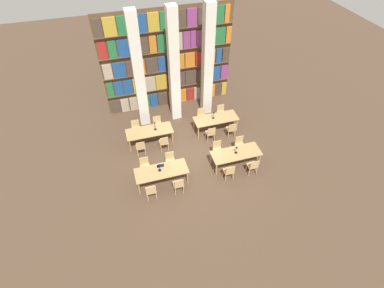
{
  "coord_description": "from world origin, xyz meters",
  "views": [
    {
      "loc": [
        -2.94,
        -9.98,
        10.45
      ],
      "look_at": [
        0.0,
        -0.13,
        0.68
      ],
      "focal_mm": 28.0,
      "sensor_mm": 36.0,
      "label": 1
    }
  ],
  "objects_px": {
    "chair_11": "(158,124)",
    "chair_10": "(164,142)",
    "chair_2": "(179,184)",
    "chair_4": "(229,171)",
    "chair_6": "(253,166)",
    "reading_table_0": "(161,172)",
    "reading_table_3": "(216,119)",
    "desk_lamp_3": "(213,114)",
    "chair_0": "(151,191)",
    "pillar_center": "(174,68)",
    "pillar_left": "(138,73)",
    "reading_table_1": "(236,154)",
    "desk_lamp_1": "(236,149)",
    "chair_14": "(231,129)",
    "laptop": "(160,166)",
    "chair_9": "(136,128)",
    "chair_5": "(218,149)",
    "chair_7": "(240,144)",
    "pillar_right": "(208,63)",
    "desk_lamp_0": "(159,166)",
    "desk_lamp_2": "(155,124)",
    "chair_13": "(202,116)",
    "chair_12": "(211,133)",
    "chair_3": "(170,160)",
    "reading_table_2": "(149,132)",
    "chair_1": "(145,166)",
    "chair_8": "(141,147)"
  },
  "relations": [
    {
      "from": "pillar_right",
      "to": "chair_13",
      "type": "height_order",
      "value": "pillar_right"
    },
    {
      "from": "chair_0",
      "to": "chair_14",
      "type": "relative_size",
      "value": 1.0
    },
    {
      "from": "desk_lamp_2",
      "to": "chair_13",
      "type": "xyz_separation_m",
      "value": [
        2.66,
        0.72,
        -0.59
      ]
    },
    {
      "from": "chair_0",
      "to": "chair_11",
      "type": "distance_m",
      "value": 4.36
    },
    {
      "from": "chair_2",
      "to": "chair_4",
      "type": "height_order",
      "value": "same"
    },
    {
      "from": "reading_table_0",
      "to": "chair_9",
      "type": "height_order",
      "value": "chair_9"
    },
    {
      "from": "pillar_center",
      "to": "chair_12",
      "type": "bearing_deg",
      "value": -64.06
    },
    {
      "from": "reading_table_0",
      "to": "chair_9",
      "type": "distance_m",
      "value": 3.52
    },
    {
      "from": "reading_table_0",
      "to": "chair_13",
      "type": "distance_m",
      "value": 4.55
    },
    {
      "from": "chair_9",
      "to": "chair_5",
      "type": "bearing_deg",
      "value": 142.73
    },
    {
      "from": "chair_11",
      "to": "chair_10",
      "type": "bearing_deg",
      "value": 90.0
    },
    {
      "from": "chair_6",
      "to": "desk_lamp_1",
      "type": "xyz_separation_m",
      "value": [
        -0.54,
        0.75,
        0.53
      ]
    },
    {
      "from": "pillar_center",
      "to": "reading_table_0",
      "type": "relative_size",
      "value": 2.62
    },
    {
      "from": "chair_6",
      "to": "chair_2",
      "type": "bearing_deg",
      "value": -178.76
    },
    {
      "from": "chair_0",
      "to": "chair_13",
      "type": "bearing_deg",
      "value": 49.65
    },
    {
      "from": "pillar_left",
      "to": "chair_4",
      "type": "xyz_separation_m",
      "value": [
        2.88,
        -5.08,
        -2.51
      ]
    },
    {
      "from": "chair_3",
      "to": "pillar_right",
      "type": "bearing_deg",
      "value": -128.73
    },
    {
      "from": "reading_table_1",
      "to": "chair_14",
      "type": "height_order",
      "value": "chair_14"
    },
    {
      "from": "chair_4",
      "to": "chair_12",
      "type": "height_order",
      "value": "same"
    },
    {
      "from": "chair_2",
      "to": "chair_6",
      "type": "xyz_separation_m",
      "value": [
        3.47,
        0.08,
        0.0
      ]
    },
    {
      "from": "chair_3",
      "to": "laptop",
      "type": "distance_m",
      "value": 0.8
    },
    {
      "from": "reading_table_0",
      "to": "reading_table_3",
      "type": "bearing_deg",
      "value": 37.99
    },
    {
      "from": "chair_14",
      "to": "desk_lamp_1",
      "type": "bearing_deg",
      "value": -106.69
    },
    {
      "from": "chair_11",
      "to": "chair_14",
      "type": "bearing_deg",
      "value": 157.22
    },
    {
      "from": "reading_table_1",
      "to": "desk_lamp_1",
      "type": "relative_size",
      "value": 5.88
    },
    {
      "from": "chair_10",
      "to": "chair_4",
      "type": "bearing_deg",
      "value": -48.45
    },
    {
      "from": "reading_table_2",
      "to": "desk_lamp_1",
      "type": "bearing_deg",
      "value": -37.0
    },
    {
      "from": "reading_table_1",
      "to": "chair_7",
      "type": "distance_m",
      "value": 0.93
    },
    {
      "from": "chair_5",
      "to": "chair_7",
      "type": "bearing_deg",
      "value": -180.0
    },
    {
      "from": "desk_lamp_0",
      "to": "chair_11",
      "type": "height_order",
      "value": "desk_lamp_0"
    },
    {
      "from": "pillar_right",
      "to": "chair_14",
      "type": "relative_size",
      "value": 6.73
    },
    {
      "from": "chair_5",
      "to": "chair_7",
      "type": "relative_size",
      "value": 1.0
    },
    {
      "from": "chair_6",
      "to": "chair_11",
      "type": "relative_size",
      "value": 1.0
    },
    {
      "from": "chair_4",
      "to": "chair_14",
      "type": "bearing_deg",
      "value": 66.01
    },
    {
      "from": "chair_4",
      "to": "chair_10",
      "type": "xyz_separation_m",
      "value": [
        -2.35,
        2.65,
        0.0
      ]
    },
    {
      "from": "chair_6",
      "to": "desk_lamp_3",
      "type": "xyz_separation_m",
      "value": [
        -0.68,
        3.43,
        0.54
      ]
    },
    {
      "from": "chair_1",
      "to": "desk_lamp_2",
      "type": "height_order",
      "value": "desk_lamp_2"
    },
    {
      "from": "chair_8",
      "to": "reading_table_3",
      "type": "xyz_separation_m",
      "value": [
        4.08,
        0.73,
        0.19
      ]
    },
    {
      "from": "chair_8",
      "to": "chair_13",
      "type": "bearing_deg",
      "value": 22.51
    },
    {
      "from": "desk_lamp_3",
      "to": "chair_14",
      "type": "bearing_deg",
      "value": -47.57
    },
    {
      "from": "reading_table_1",
      "to": "chair_13",
      "type": "bearing_deg",
      "value": 99.31
    },
    {
      "from": "laptop",
      "to": "chair_9",
      "type": "distance_m",
      "value": 3.28
    },
    {
      "from": "pillar_center",
      "to": "chair_0",
      "type": "relative_size",
      "value": 6.73
    },
    {
      "from": "chair_14",
      "to": "chair_3",
      "type": "bearing_deg",
      "value": -160.42
    },
    {
      "from": "reading_table_0",
      "to": "desk_lamp_3",
      "type": "bearing_deg",
      "value": 39.5
    },
    {
      "from": "chair_6",
      "to": "desk_lamp_3",
      "type": "bearing_deg",
      "value": 101.24
    },
    {
      "from": "chair_10",
      "to": "chair_11",
      "type": "relative_size",
      "value": 1.0
    },
    {
      "from": "chair_4",
      "to": "reading_table_2",
      "type": "bearing_deg",
      "value": 130.53
    },
    {
      "from": "pillar_right",
      "to": "desk_lamp_1",
      "type": "distance_m",
      "value": 4.77
    },
    {
      "from": "desk_lamp_2",
      "to": "chair_13",
      "type": "distance_m",
      "value": 2.81
    }
  ]
}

